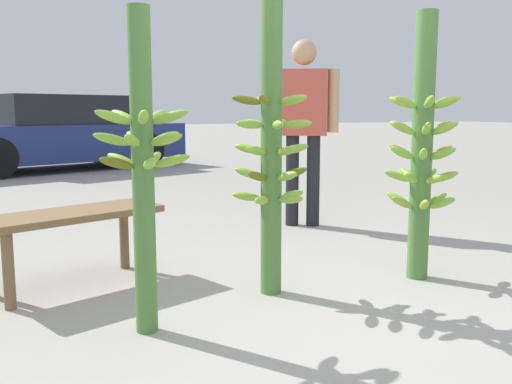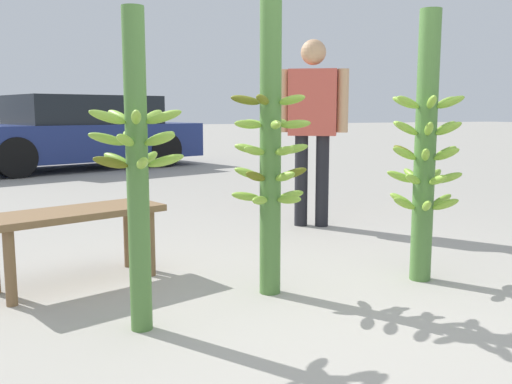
{
  "view_description": "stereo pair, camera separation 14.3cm",
  "coord_description": "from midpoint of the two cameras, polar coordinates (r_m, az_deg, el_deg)",
  "views": [
    {
      "loc": [
        -1.47,
        -2.31,
        1.04
      ],
      "look_at": [
        -0.1,
        0.68,
        0.57
      ],
      "focal_mm": 40.0,
      "sensor_mm": 36.0,
      "label": 1
    },
    {
      "loc": [
        -1.34,
        -2.36,
        1.04
      ],
      "look_at": [
        -0.1,
        0.68,
        0.57
      ],
      "focal_mm": 40.0,
      "sensor_mm": 36.0,
      "label": 2
    }
  ],
  "objects": [
    {
      "name": "banana_stalk_left",
      "position": [
        2.66,
        -12.78,
        2.56
      ],
      "size": [
        0.43,
        0.44,
        1.5
      ],
      "color": "#4C7A38",
      "rests_on": "ground_plane"
    },
    {
      "name": "market_bench",
      "position": [
        3.54,
        -19.05,
        -3.12
      ],
      "size": [
        1.11,
        0.72,
        0.45
      ],
      "rotation": [
        0.0,
        0.0,
        0.34
      ],
      "color": "brown",
      "rests_on": "ground_plane"
    },
    {
      "name": "vendor_person",
      "position": [
        5.12,
        3.96,
        7.56
      ],
      "size": [
        0.58,
        0.41,
        1.65
      ],
      "rotation": [
        0.0,
        0.0,
        -0.55
      ],
      "color": "black",
      "rests_on": "ground_plane"
    },
    {
      "name": "banana_stalk_right",
      "position": [
        3.6,
        15.16,
        4.14
      ],
      "size": [
        0.45,
        0.46,
        1.62
      ],
      "color": "#4C7A38",
      "rests_on": "ground_plane"
    },
    {
      "name": "ground_plane",
      "position": [
        2.91,
        6.15,
        -12.76
      ],
      "size": [
        80.0,
        80.0,
        0.0
      ],
      "primitive_type": "plane",
      "color": "#9E998E"
    },
    {
      "name": "parked_car",
      "position": [
        10.8,
        -19.55,
        5.55
      ],
      "size": [
        4.7,
        3.17,
        1.3
      ],
      "rotation": [
        0.0,
        0.0,
        1.91
      ],
      "color": "navy",
      "rests_on": "ground_plane"
    },
    {
      "name": "banana_stalk_center",
      "position": [
        3.17,
        0.25,
        4.59
      ],
      "size": [
        0.45,
        0.45,
        1.69
      ],
      "color": "#4C7A38",
      "rests_on": "ground_plane"
    }
  ]
}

